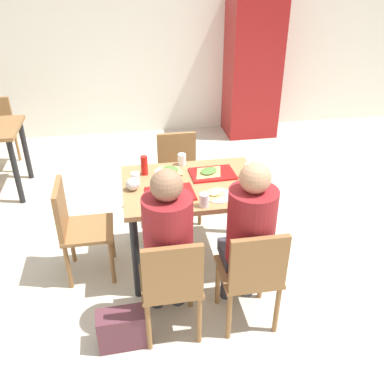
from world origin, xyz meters
TOP-DOWN VIEW (x-y plane):
  - ground_plane at (0.00, 0.00)m, footprint 10.00×10.00m
  - back_wall at (0.00, 3.20)m, footprint 10.00×0.10m
  - main_table at (0.00, 0.00)m, footprint 1.09×0.82m
  - chair_near_left at (-0.27, -0.79)m, footprint 0.40×0.40m
  - chair_near_right at (0.27, -0.79)m, footprint 0.40×0.40m
  - chair_far_side at (0.00, 0.79)m, footprint 0.40×0.40m
  - chair_left_end at (-0.93, 0.00)m, footprint 0.40×0.40m
  - person_in_red at (-0.27, -0.65)m, footprint 0.32×0.42m
  - person_in_brown_jacket at (0.27, -0.65)m, footprint 0.32×0.42m
  - tray_red_near at (-0.19, -0.14)m, footprint 0.37×0.28m
  - tray_red_far at (0.19, 0.12)m, footprint 0.37×0.27m
  - paper_plate_center at (-0.16, 0.22)m, footprint 0.22×0.22m
  - paper_plate_near_edge at (0.16, -0.22)m, footprint 0.22×0.22m
  - pizza_slice_a at (-0.17, -0.17)m, footprint 0.20×0.21m
  - pizza_slice_b at (0.16, 0.14)m, footprint 0.28×0.27m
  - pizza_slice_c at (-0.13, 0.24)m, footprint 0.23×0.24m
  - pizza_slice_d at (0.14, -0.20)m, footprint 0.20×0.21m
  - plastic_cup_a at (-0.03, 0.35)m, footprint 0.07×0.07m
  - plastic_cup_b at (0.03, -0.35)m, footprint 0.07×0.07m
  - plastic_cup_c at (-0.44, 0.06)m, footprint 0.07×0.07m
  - soda_can at (0.46, 0.02)m, footprint 0.07×0.07m
  - condiment_bottle at (-0.35, 0.22)m, footprint 0.06×0.06m
  - foil_bundle at (-0.46, -0.02)m, footprint 0.10×0.10m
  - handbag at (-0.62, -0.81)m, footprint 0.33×0.17m
  - drink_fridge at (1.35, 2.85)m, footprint 0.70×0.60m

SIDE VIEW (x-z plane):
  - ground_plane at x=0.00m, z-range -0.02..0.00m
  - handbag at x=-0.62m, z-range 0.00..0.28m
  - chair_near_left at x=-0.27m, z-range 0.07..0.91m
  - chair_near_right at x=0.27m, z-range 0.07..0.91m
  - chair_far_side at x=0.00m, z-range 0.07..0.91m
  - chair_left_end at x=-0.93m, z-range 0.07..0.91m
  - main_table at x=0.00m, z-range 0.28..1.04m
  - person_in_red at x=-0.27m, z-range 0.11..1.36m
  - person_in_brown_jacket at x=0.27m, z-range 0.11..1.36m
  - paper_plate_center at x=-0.16m, z-range 0.77..0.77m
  - paper_plate_near_edge at x=0.16m, z-range 0.77..0.77m
  - tray_red_near at x=-0.19m, z-range 0.77..0.78m
  - tray_red_far at x=0.19m, z-range 0.77..0.78m
  - pizza_slice_d at x=0.14m, z-range 0.77..0.79m
  - pizza_slice_c at x=-0.13m, z-range 0.77..0.79m
  - pizza_slice_a at x=-0.17m, z-range 0.78..0.80m
  - pizza_slice_b at x=0.16m, z-range 0.78..0.80m
  - plastic_cup_a at x=-0.03m, z-range 0.77..0.87m
  - plastic_cup_b at x=0.03m, z-range 0.77..0.87m
  - plastic_cup_c at x=-0.44m, z-range 0.77..0.87m
  - foil_bundle at x=-0.46m, z-range 0.77..0.87m
  - soda_can at x=0.46m, z-range 0.77..0.89m
  - condiment_bottle at x=-0.35m, z-range 0.77..0.93m
  - drink_fridge at x=1.35m, z-range 0.00..1.90m
  - back_wall at x=0.00m, z-range 0.00..2.80m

